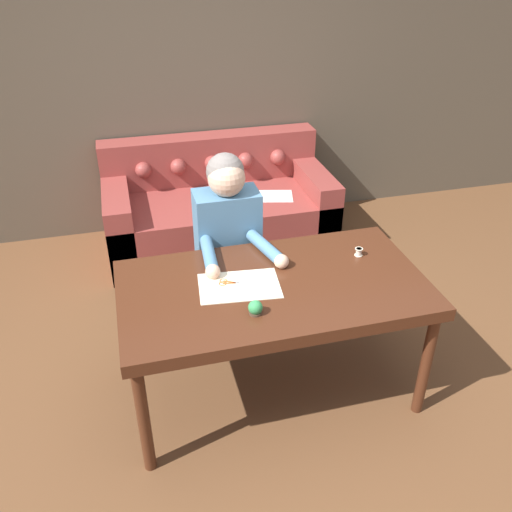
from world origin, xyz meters
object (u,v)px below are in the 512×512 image
(scissors, at_px, (231,283))
(pin_cushion, at_px, (255,308))
(dining_table, at_px, (273,294))
(couch, at_px, (218,209))
(thread_spool, at_px, (359,252))
(person, at_px, (228,248))

(scissors, relative_size, pin_cushion, 2.80)
(dining_table, xyz_separation_m, pin_cushion, (-0.15, -0.22, 0.10))
(couch, bearing_deg, scissors, -98.51)
(thread_spool, height_order, pin_cushion, pin_cushion)
(pin_cushion, bearing_deg, thread_spool, 28.04)
(couch, bearing_deg, pin_cushion, -95.68)
(person, xyz_separation_m, thread_spool, (0.66, -0.42, 0.12))
(dining_table, relative_size, pin_cushion, 22.27)
(person, bearing_deg, thread_spool, -32.74)
(dining_table, bearing_deg, couch, 88.54)
(scissors, xyz_separation_m, pin_cushion, (0.06, -0.28, 0.03))
(dining_table, xyz_separation_m, person, (-0.12, 0.57, -0.03))
(thread_spool, distance_m, pin_cushion, 0.79)
(dining_table, distance_m, couch, 1.81)
(person, xyz_separation_m, pin_cushion, (-0.04, -0.79, 0.13))
(thread_spool, bearing_deg, dining_table, -164.58)
(couch, xyz_separation_m, pin_cushion, (-0.20, -2.00, 0.46))
(dining_table, xyz_separation_m, scissors, (-0.21, 0.06, 0.07))
(scissors, bearing_deg, thread_spool, 6.80)
(couch, distance_m, scissors, 1.79)
(pin_cushion, bearing_deg, dining_table, 55.20)
(couch, relative_size, thread_spool, 40.15)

